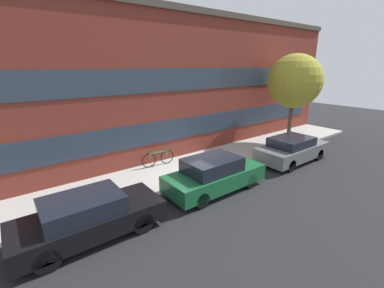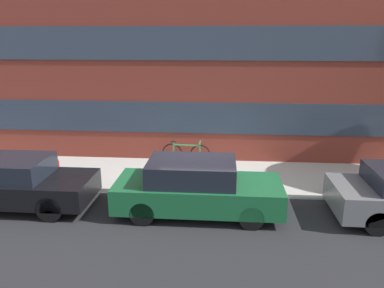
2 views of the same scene
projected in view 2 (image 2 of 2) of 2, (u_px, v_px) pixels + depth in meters
name	position (u px, v px, depth m)	size (l,w,h in m)	color
ground_plane	(197.00, 196.00, 10.71)	(56.00, 56.00, 0.00)	#232326
sidewalk_strip	(200.00, 176.00, 12.07)	(28.00, 2.88, 0.13)	#B2AFA8
rowhouse_facade	(204.00, 54.00, 12.84)	(28.00, 1.02, 7.60)	maroon
parked_car_black	(12.00, 182.00, 9.89)	(4.18, 1.70, 1.35)	black
parked_car_green	(197.00, 188.00, 9.50)	(4.20, 1.69, 1.42)	#195B33
fire_hydrant	(57.00, 170.00, 11.27)	(0.52, 0.29, 0.75)	red
bicycle	(186.00, 153.00, 12.88)	(1.70, 0.44, 0.82)	black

